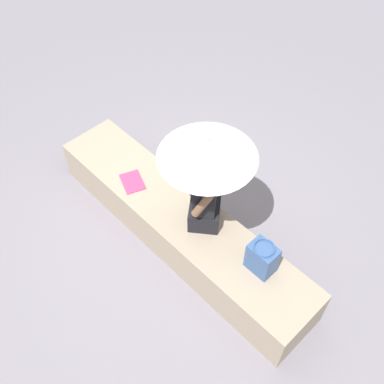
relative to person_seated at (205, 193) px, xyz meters
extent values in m
plane|color=slate|center=(0.23, 0.10, -0.86)|extent=(14.00, 14.00, 0.00)
cube|color=gray|center=(0.23, 0.10, -0.62)|extent=(3.10, 0.63, 0.47)
cube|color=black|center=(0.00, 0.00, -0.28)|extent=(0.43, 0.44, 0.22)
cube|color=black|center=(0.00, 0.00, 0.07)|extent=(0.36, 0.37, 0.48)
sphere|color=brown|center=(0.00, 0.00, 0.41)|extent=(0.20, 0.20, 0.20)
cylinder|color=brown|center=(-0.13, 0.16, 0.10)|extent=(0.20, 0.18, 0.32)
cylinder|color=brown|center=(0.13, -0.16, 0.10)|extent=(0.20, 0.18, 0.32)
cylinder|color=#B7B7BC|center=(-0.04, 0.03, 0.16)|extent=(0.02, 0.02, 1.09)
cone|color=silver|center=(-0.04, 0.03, 0.61)|extent=(0.82, 0.82, 0.18)
sphere|color=#B7B7BC|center=(-0.04, 0.03, 0.72)|extent=(0.03, 0.03, 0.03)
cube|color=#335184|center=(-0.71, 0.02, -0.23)|extent=(0.25, 0.18, 0.31)
torus|color=#335184|center=(-0.71, 0.02, -0.06)|extent=(0.18, 0.18, 0.01)
cube|color=#D83866|center=(0.84, 0.20, -0.38)|extent=(0.33, 0.29, 0.01)
camera|label=1|loc=(-1.81, 1.90, 3.18)|focal=43.39mm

